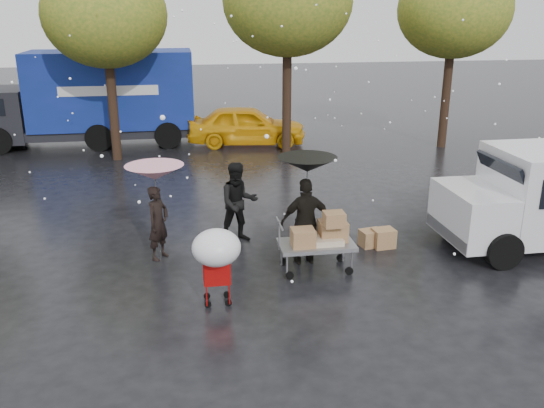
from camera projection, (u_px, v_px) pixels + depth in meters
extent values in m
plane|color=black|center=(255.00, 277.00, 11.28)|extent=(90.00, 90.00, 0.00)
imported|color=black|center=(158.00, 223.00, 11.91)|extent=(0.64, 0.69, 1.58)
imported|color=black|center=(238.00, 203.00, 12.77)|extent=(0.96, 0.79, 1.82)
imported|color=black|center=(306.00, 221.00, 11.67)|extent=(1.08, 0.49, 1.81)
cylinder|color=#4C4C4C|center=(158.00, 216.00, 11.86)|extent=(0.02, 0.02, 1.88)
cone|color=#EB6081|center=(155.00, 172.00, 11.56)|extent=(1.19, 1.19, 0.30)
sphere|color=#4C4C4C|center=(155.00, 171.00, 11.55)|extent=(0.06, 0.06, 0.06)
cylinder|color=#4C4C4C|center=(306.00, 215.00, 11.62)|extent=(0.02, 0.02, 2.10)
cone|color=black|center=(307.00, 164.00, 11.28)|extent=(1.17, 1.17, 0.30)
sphere|color=#4C4C4C|center=(307.00, 163.00, 11.27)|extent=(0.06, 0.06, 0.06)
cube|color=slate|center=(316.00, 245.00, 11.42)|extent=(1.50, 0.80, 0.08)
cylinder|color=slate|center=(279.00, 235.00, 11.23)|extent=(0.04, 0.04, 0.60)
cube|color=brown|center=(333.00, 231.00, 11.49)|extent=(0.55, 0.45, 0.40)
cube|color=brown|center=(303.00, 238.00, 11.22)|extent=(0.45, 0.40, 0.35)
cube|color=brown|center=(334.00, 219.00, 11.14)|extent=(0.40, 0.35, 0.28)
cube|color=tan|center=(319.00, 240.00, 11.40)|extent=(0.90, 0.55, 0.12)
cylinder|color=black|center=(290.00, 275.00, 11.19)|extent=(0.16, 0.05, 0.16)
cylinder|color=black|center=(284.00, 262.00, 11.78)|extent=(0.16, 0.05, 0.16)
cylinder|color=black|center=(349.00, 271.00, 11.37)|extent=(0.16, 0.05, 0.16)
cylinder|color=black|center=(340.00, 258.00, 11.97)|extent=(0.16, 0.05, 0.16)
cube|color=#AA0A09|center=(217.00, 270.00, 10.11)|extent=(0.47, 0.41, 0.45)
cylinder|color=#AA0A09|center=(217.00, 255.00, 9.81)|extent=(0.42, 0.02, 0.02)
cylinder|color=#4C4C4C|center=(217.00, 258.00, 9.84)|extent=(0.02, 0.02, 0.60)
ellipsoid|color=white|center=(216.00, 248.00, 9.77)|extent=(0.84, 0.84, 0.63)
cylinder|color=black|center=(208.00, 305.00, 10.13)|extent=(0.12, 0.04, 0.12)
cylinder|color=black|center=(207.00, 296.00, 10.43)|extent=(0.12, 0.04, 0.12)
cylinder|color=black|center=(228.00, 303.00, 10.18)|extent=(0.12, 0.04, 0.12)
cylinder|color=black|center=(227.00, 294.00, 10.48)|extent=(0.12, 0.04, 0.12)
cube|color=white|center=(474.00, 213.00, 12.28)|extent=(1.20, 1.95, 1.10)
cube|color=black|center=(503.00, 174.00, 12.09)|extent=(0.37, 1.70, 0.67)
cube|color=slate|center=(448.00, 232.00, 12.32)|extent=(0.12, 1.90, 0.25)
cylinder|color=black|center=(503.00, 251.00, 11.57)|extent=(0.76, 0.28, 0.76)
cylinder|color=black|center=(460.00, 218.00, 13.35)|extent=(0.76, 0.28, 0.76)
cube|color=navy|center=(112.00, 89.00, 21.74)|extent=(6.00, 2.50, 2.80)
cube|color=black|center=(89.00, 130.00, 22.08)|extent=(8.00, 2.30, 0.35)
cube|color=white|center=(109.00, 91.00, 20.53)|extent=(3.50, 0.03, 0.35)
cylinder|color=black|center=(15.00, 128.00, 22.72)|extent=(1.00, 0.30, 1.00)
cylinder|color=black|center=(168.00, 135.00, 21.48)|extent=(1.00, 0.30, 1.00)
cylinder|color=black|center=(169.00, 124.00, 23.63)|extent=(1.00, 0.30, 1.00)
cube|color=brown|center=(383.00, 238.00, 12.65)|extent=(0.50, 0.42, 0.42)
cube|color=brown|center=(371.00, 238.00, 12.72)|extent=(0.53, 0.45, 0.37)
imported|color=#EEA60C|center=(247.00, 125.00, 21.94)|extent=(4.65, 2.37, 1.52)
cylinder|color=black|center=(112.00, 95.00, 19.36)|extent=(0.32, 0.32, 4.48)
ellipsoid|color=#3F631C|center=(105.00, 15.00, 18.53)|extent=(4.00, 4.00, 3.40)
cylinder|color=black|center=(287.00, 85.00, 20.21)|extent=(0.32, 0.32, 4.90)
ellipsoid|color=#3F631C|center=(288.00, 0.00, 19.30)|extent=(4.40, 4.40, 3.74)
cylinder|color=black|center=(447.00, 85.00, 21.16)|extent=(0.32, 0.32, 4.62)
ellipsoid|color=#3F631C|center=(454.00, 10.00, 20.31)|extent=(4.00, 4.00, 3.40)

